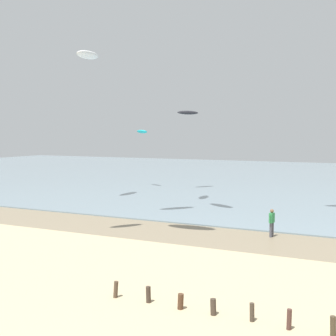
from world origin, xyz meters
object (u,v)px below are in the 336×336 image
kite_aloft_7 (142,132)px  kite_aloft_11 (188,113)px  person_mid_beach (272,222)px  kite_aloft_12 (88,55)px

kite_aloft_7 → kite_aloft_11: kite_aloft_11 is taller
person_mid_beach → kite_aloft_12: kite_aloft_12 is taller
kite_aloft_7 → kite_aloft_11: (5.60, 0.16, 2.04)m
kite_aloft_7 → person_mid_beach: bearing=-13.1°
person_mid_beach → kite_aloft_7: kite_aloft_7 is taller
kite_aloft_11 → kite_aloft_12: size_ratio=0.81×
kite_aloft_7 → kite_aloft_11: size_ratio=0.80×
person_mid_beach → kite_aloft_11: bearing=126.1°
kite_aloft_11 → kite_aloft_12: 13.11m
person_mid_beach → kite_aloft_12: (-18.64, 7.45, 12.42)m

